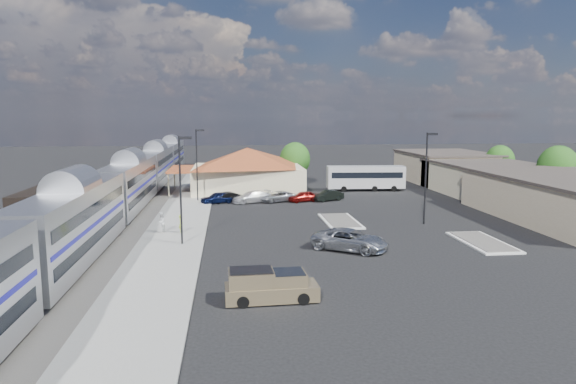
{
  "coord_description": "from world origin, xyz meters",
  "views": [
    {
      "loc": [
        -7.05,
        -47.8,
        10.59
      ],
      "look_at": [
        -1.05,
        4.23,
        2.8
      ],
      "focal_mm": 32.0,
      "sensor_mm": 36.0,
      "label": 1
    }
  ],
  "objects": [
    {
      "name": "tree_east_b",
      "position": [
        34.0,
        12.0,
        4.22
      ],
      "size": [
        4.94,
        4.94,
        6.96
      ],
      "color": "#382314",
      "rests_on": "ground"
    },
    {
      "name": "lamp_lot",
      "position": [
        12.1,
        0.0,
        5.34
      ],
      "size": [
        1.08,
        0.25,
        9.0
      ],
      "color": "black",
      "rests_on": "ground"
    },
    {
      "name": "freight_cars",
      "position": [
        -24.0,
        2.65,
        1.93
      ],
      "size": [
        2.8,
        46.0,
        4.0
      ],
      "color": "black",
      "rests_on": "ground"
    },
    {
      "name": "parked_car_d",
      "position": [
        -1.16,
        14.84,
        0.66
      ],
      "size": [
        5.21,
        3.73,
        1.32
      ],
      "primitive_type": "imported",
      "rotation": [
        0.0,
        0.0,
        -1.21
      ],
      "color": "gray",
      "rests_on": "ground"
    },
    {
      "name": "station_depot",
      "position": [
        -4.56,
        24.0,
        3.13
      ],
      "size": [
        18.35,
        12.24,
        6.2
      ],
      "color": "#C6BA91",
      "rests_on": "ground"
    },
    {
      "name": "coach_bus",
      "position": [
        12.28,
        23.01,
        2.02
      ],
      "size": [
        11.09,
        3.12,
        3.51
      ],
      "rotation": [
        0.0,
        0.0,
        1.5
      ],
      "color": "silver",
      "rests_on": "ground"
    },
    {
      "name": "buildings_east",
      "position": [
        28.0,
        14.28,
        2.27
      ],
      "size": [
        14.4,
        51.4,
        4.8
      ],
      "color": "#C6B28C",
      "rests_on": "ground"
    },
    {
      "name": "parked_car_f",
      "position": [
        5.24,
        14.84,
        0.67
      ],
      "size": [
        4.3,
        2.99,
        1.34
      ],
      "primitive_type": "imported",
      "rotation": [
        0.0,
        0.0,
        -1.14
      ],
      "color": "black",
      "rests_on": "ground"
    },
    {
      "name": "traffic_island_south",
      "position": [
        4.0,
        2.0,
        0.1
      ],
      "size": [
        3.3,
        7.5,
        0.21
      ],
      "color": "silver",
      "rests_on": "ground"
    },
    {
      "name": "parked_car_c",
      "position": [
        -4.36,
        14.54,
        0.72
      ],
      "size": [
        5.38,
        3.81,
        1.45
      ],
      "primitive_type": "imported",
      "rotation": [
        0.0,
        0.0,
        -1.17
      ],
      "color": "white",
      "rests_on": "ground"
    },
    {
      "name": "platform",
      "position": [
        -12.0,
        6.0,
        0.09
      ],
      "size": [
        5.5,
        92.0,
        0.18
      ],
      "primitive_type": "cube",
      "color": "gray",
      "rests_on": "ground"
    },
    {
      "name": "person_a",
      "position": [
        -11.43,
        -1.93,
        1.0
      ],
      "size": [
        0.53,
        0.68,
        1.65
      ],
      "primitive_type": "imported",
      "rotation": [
        0.0,
        0.0,
        1.81
      ],
      "color": "#BEDE45",
      "rests_on": "platform"
    },
    {
      "name": "person_b",
      "position": [
        -13.23,
        -1.62,
        1.12
      ],
      "size": [
        0.91,
        1.05,
        1.87
      ],
      "primitive_type": "imported",
      "rotation": [
        0.0,
        0.0,
        -1.81
      ],
      "color": "white",
      "rests_on": "platform"
    },
    {
      "name": "passenger_train",
      "position": [
        -18.0,
        10.17,
        2.87
      ],
      "size": [
        3.0,
        104.0,
        5.55
      ],
      "color": "silver",
      "rests_on": "ground"
    },
    {
      "name": "lamp_plat_n",
      "position": [
        -10.9,
        16.0,
        5.34
      ],
      "size": [
        1.08,
        0.25,
        9.0
      ],
      "color": "black",
      "rests_on": "ground"
    },
    {
      "name": "suv",
      "position": [
        2.38,
        -8.94,
        0.85
      ],
      "size": [
        6.63,
        5.7,
        1.69
      ],
      "primitive_type": "imported",
      "rotation": [
        0.0,
        0.0,
        0.99
      ],
      "color": "#ACAFB4",
      "rests_on": "ground"
    },
    {
      "name": "pickup_truck",
      "position": [
        -4.74,
        -19.48,
        0.87
      ],
      "size": [
        5.4,
        2.17,
        1.84
      ],
      "rotation": [
        0.0,
        0.0,
        1.61
      ],
      "color": "#9D8861",
      "rests_on": "ground"
    },
    {
      "name": "parked_car_a",
      "position": [
        -8.5,
        14.54,
        0.71
      ],
      "size": [
        4.49,
        3.12,
        1.42
      ],
      "primitive_type": "imported",
      "rotation": [
        0.0,
        0.0,
        -1.19
      ],
      "color": "#0B1338",
      "rests_on": "ground"
    },
    {
      "name": "tree_depot",
      "position": [
        3.0,
        30.0,
        4.02
      ],
      "size": [
        4.71,
        4.71,
        6.63
      ],
      "color": "#382314",
      "rests_on": "ground"
    },
    {
      "name": "tree_east_c",
      "position": [
        34.0,
        26.0,
        3.76
      ],
      "size": [
        4.41,
        4.41,
        6.21
      ],
      "color": "#382314",
      "rests_on": "ground"
    },
    {
      "name": "railbed",
      "position": [
        -21.0,
        8.0,
        0.06
      ],
      "size": [
        16.0,
        100.0,
        0.12
      ],
      "primitive_type": "cube",
      "color": "#4C4944",
      "rests_on": "ground"
    },
    {
      "name": "lamp_plat_s",
      "position": [
        -10.9,
        -6.0,
        5.34
      ],
      "size": [
        1.08,
        0.25,
        9.0
      ],
      "color": "black",
      "rests_on": "ground"
    },
    {
      "name": "ground",
      "position": [
        0.0,
        0.0,
        0.0
      ],
      "size": [
        280.0,
        280.0,
        0.0
      ],
      "primitive_type": "plane",
      "color": "black",
      "rests_on": "ground"
    },
    {
      "name": "traffic_island_north",
      "position": [
        14.0,
        -8.0,
        0.1
      ],
      "size": [
        3.3,
        7.5,
        0.21
      ],
      "color": "silver",
      "rests_on": "ground"
    },
    {
      "name": "parked_car_e",
      "position": [
        2.04,
        14.54,
        0.67
      ],
      "size": [
        4.21,
        2.79,
        1.33
      ],
      "primitive_type": "imported",
      "rotation": [
        0.0,
        0.0,
        -1.23
      ],
      "color": "maroon",
      "rests_on": "ground"
    },
    {
      "name": "parked_car_b",
      "position": [
        -7.56,
        14.84,
        0.65
      ],
      "size": [
        4.18,
        2.62,
        1.3
      ],
      "primitive_type": "imported",
      "rotation": [
        0.0,
        0.0,
        -1.23
      ],
      "color": "black",
      "rests_on": "ground"
    }
  ]
}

